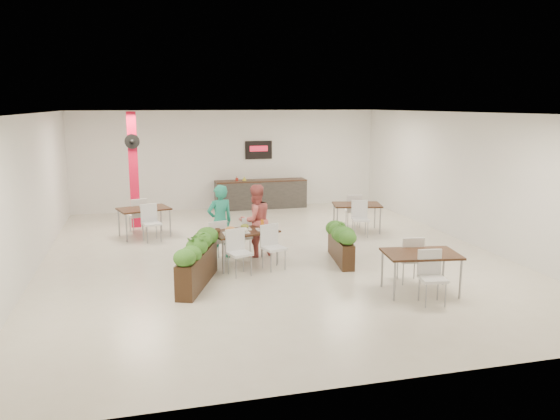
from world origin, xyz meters
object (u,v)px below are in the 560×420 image
at_px(side_table_b, 357,208).
at_px(planter_right, 341,240).
at_px(planter_left, 197,259).
at_px(side_table_a, 144,212).
at_px(diner_man, 220,222).
at_px(red_column, 134,169).
at_px(diner_woman, 255,221).
at_px(service_counter, 261,193).
at_px(side_table_c, 421,259).
at_px(main_table, 243,236).

bearing_deg(side_table_b, planter_right, -105.85).
relative_size(planter_left, side_table_b, 1.14).
bearing_deg(planter_left, side_table_a, 102.18).
distance_m(diner_man, planter_left, 1.91).
bearing_deg(red_column, planter_right, -46.92).
xyz_separation_m(red_column, diner_woman, (2.64, -3.76, -0.83)).
xyz_separation_m(service_counter, side_table_b, (1.79, -3.92, 0.14)).
height_order(diner_woman, side_table_c, diner_woman).
distance_m(service_counter, side_table_c, 8.85).
height_order(diner_woman, side_table_b, diner_woman).
distance_m(planter_right, side_table_b, 2.97).
bearing_deg(diner_woman, red_column, -71.82).
distance_m(red_column, side_table_a, 1.60).
height_order(service_counter, planter_left, service_counter).
bearing_deg(planter_right, red_column, 133.08).
height_order(red_column, diner_man, red_column).
relative_size(red_column, side_table_c, 1.92).
relative_size(side_table_a, side_table_c, 1.00).
bearing_deg(service_counter, main_table, -105.75).
bearing_deg(side_table_c, service_counter, 105.27).
distance_m(main_table, diner_woman, 0.79).
height_order(planter_right, side_table_a, side_table_a).
distance_m(side_table_a, side_table_c, 7.46).
distance_m(service_counter, planter_right, 6.53).
bearing_deg(diner_man, service_counter, -127.90).
bearing_deg(service_counter, side_table_a, -140.72).
distance_m(diner_man, diner_woman, 0.80).
xyz_separation_m(planter_left, side_table_a, (-0.92, 4.28, 0.12)).
bearing_deg(diner_man, side_table_a, -74.28).
bearing_deg(side_table_a, diner_woman, -62.93).
bearing_deg(main_table, service_counter, 74.25).
relative_size(diner_woman, planter_left, 0.86).
xyz_separation_m(service_counter, planter_left, (-2.86, -7.37, 0.03)).
height_order(service_counter, side_table_b, service_counter).
distance_m(diner_man, side_table_c, 4.50).
distance_m(main_table, side_table_a, 3.77).
xyz_separation_m(service_counter, diner_woman, (-1.36, -5.62, 0.33)).
bearing_deg(red_column, diner_man, -63.97).
bearing_deg(diner_woman, diner_man, -16.86).
bearing_deg(planter_left, service_counter, 68.82).
bearing_deg(planter_right, side_table_c, -73.29).
bearing_deg(service_counter, red_column, -155.00).
xyz_separation_m(planter_right, side_table_a, (-4.13, 3.43, 0.16)).
relative_size(main_table, planter_left, 1.00).
bearing_deg(diner_woman, side_table_c, 110.31).
bearing_deg(diner_woman, main_table, 41.32).
height_order(service_counter, diner_man, service_counter).
height_order(diner_man, side_table_c, diner_man).
height_order(planter_left, planter_right, planter_left).
relative_size(service_counter, side_table_a, 1.79).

